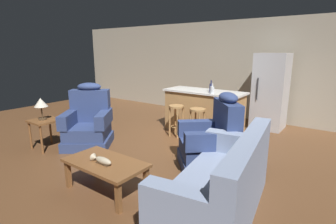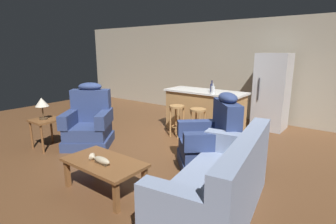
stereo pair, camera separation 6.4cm
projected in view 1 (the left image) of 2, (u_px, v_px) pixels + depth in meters
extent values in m
plane|color=brown|center=(168.00, 149.00, 4.95)|extent=(12.00, 12.00, 0.00)
cube|color=#A89E89|center=(237.00, 70.00, 7.09)|extent=(12.00, 0.05, 2.60)
cube|color=brown|center=(105.00, 163.00, 3.39)|extent=(1.10, 0.60, 0.04)
cube|color=brown|center=(68.00, 174.00, 3.54)|extent=(0.06, 0.06, 0.38)
cube|color=brown|center=(118.00, 198.00, 2.97)|extent=(0.06, 0.06, 0.38)
cube|color=brown|center=(97.00, 162.00, 3.91)|extent=(0.06, 0.06, 0.38)
cube|color=brown|center=(146.00, 181.00, 3.35)|extent=(0.06, 0.06, 0.38)
cube|color=#4C3823|center=(103.00, 164.00, 3.31)|extent=(0.22, 0.07, 0.01)
ellipsoid|color=tan|center=(103.00, 161.00, 3.30)|extent=(0.28, 0.09, 0.09)
cone|color=tan|center=(95.00, 158.00, 3.40)|extent=(0.06, 0.10, 0.10)
cube|color=#8493B2|center=(216.00, 203.00, 3.02)|extent=(1.12, 2.01, 0.20)
cube|color=#8493B2|center=(217.00, 187.00, 2.97)|extent=(1.12, 2.01, 0.22)
cube|color=#8493B2|center=(248.00, 162.00, 2.74)|extent=(0.49, 1.91, 0.52)
cube|color=#8493B2|center=(187.00, 206.00, 2.18)|extent=(0.86, 0.33, 0.28)
cube|color=#8493B2|center=(236.00, 143.00, 3.65)|extent=(0.86, 0.33, 0.28)
cube|color=navy|center=(89.00, 141.00, 5.11)|extent=(1.18, 1.18, 0.18)
cube|color=navy|center=(88.00, 131.00, 5.06)|extent=(1.09, 1.09, 0.24)
cube|color=navy|center=(90.00, 106.00, 5.25)|extent=(0.75, 0.65, 0.64)
ellipsoid|color=navy|center=(89.00, 87.00, 5.16)|extent=(0.53, 0.49, 0.16)
cube|color=navy|center=(104.00, 119.00, 4.99)|extent=(0.63, 0.74, 0.26)
cube|color=navy|center=(69.00, 119.00, 4.98)|extent=(0.63, 0.74, 0.26)
cube|color=navy|center=(207.00, 161.00, 4.19)|extent=(1.19, 1.19, 0.18)
cube|color=navy|center=(207.00, 149.00, 4.14)|extent=(1.10, 1.10, 0.24)
cube|color=navy|center=(227.00, 122.00, 4.07)|extent=(0.69, 0.72, 0.64)
ellipsoid|color=navy|center=(228.00, 98.00, 3.98)|extent=(0.51, 0.52, 0.16)
cube|color=navy|center=(212.00, 141.00, 3.76)|extent=(0.71, 0.67, 0.26)
cube|color=navy|center=(202.00, 128.00, 4.40)|extent=(0.71, 0.67, 0.26)
cube|color=brown|center=(45.00, 121.00, 4.88)|extent=(0.48, 0.48, 0.04)
cylinder|color=brown|center=(30.00, 136.00, 4.90)|extent=(0.04, 0.04, 0.52)
cylinder|color=brown|center=(41.00, 140.00, 4.67)|extent=(0.04, 0.04, 0.52)
cylinder|color=brown|center=(51.00, 130.00, 5.22)|extent=(0.04, 0.04, 0.52)
cylinder|color=brown|center=(62.00, 134.00, 4.99)|extent=(0.04, 0.04, 0.52)
cylinder|color=#4C3823|center=(43.00, 119.00, 4.86)|extent=(0.14, 0.14, 0.03)
cylinder|color=#4C3823|center=(42.00, 113.00, 4.83)|extent=(0.02, 0.02, 0.22)
cone|color=beige|center=(41.00, 102.00, 4.79)|extent=(0.24, 0.24, 0.16)
cube|color=#AD7F4C|center=(204.00, 112.00, 5.90)|extent=(1.71, 0.63, 0.91)
cube|color=silver|center=(204.00, 92.00, 5.79)|extent=(1.80, 0.70, 0.04)
cylinder|color=#A87A47|center=(176.00, 106.00, 5.54)|extent=(0.32, 0.32, 0.04)
torus|color=#A87A47|center=(176.00, 126.00, 5.65)|extent=(0.23, 0.23, 0.02)
cylinder|color=#A87A47|center=(170.00, 122.00, 5.60)|extent=(0.04, 0.04, 0.64)
cylinder|color=#A87A47|center=(177.00, 124.00, 5.49)|extent=(0.04, 0.04, 0.64)
cylinder|color=#A87A47|center=(175.00, 120.00, 5.76)|extent=(0.04, 0.04, 0.64)
cylinder|color=#A87A47|center=(183.00, 122.00, 5.64)|extent=(0.04, 0.04, 0.64)
cylinder|color=#A87A47|center=(197.00, 110.00, 5.24)|extent=(0.32, 0.32, 0.04)
torus|color=#A87A47|center=(197.00, 131.00, 5.35)|extent=(0.23, 0.23, 0.02)
cylinder|color=#A87A47|center=(190.00, 126.00, 5.30)|extent=(0.04, 0.04, 0.64)
cylinder|color=#A87A47|center=(199.00, 128.00, 5.19)|extent=(0.04, 0.04, 0.64)
cylinder|color=#A87A47|center=(195.00, 124.00, 5.46)|extent=(0.04, 0.04, 0.64)
cylinder|color=#A87A47|center=(204.00, 126.00, 5.34)|extent=(0.04, 0.04, 0.64)
cube|color=#B7B7BC|center=(270.00, 92.00, 6.11)|extent=(0.70, 0.66, 1.76)
cylinder|color=#333338|center=(257.00, 89.00, 5.93)|extent=(0.02, 0.02, 0.50)
cylinder|color=#23284C|center=(211.00, 88.00, 5.61)|extent=(0.07, 0.07, 0.17)
cylinder|color=#23284C|center=(211.00, 82.00, 5.58)|extent=(0.03, 0.03, 0.07)
cylinder|color=silver|center=(212.00, 90.00, 5.38)|extent=(0.08, 0.08, 0.15)
cylinder|color=silver|center=(212.00, 85.00, 5.36)|extent=(0.03, 0.03, 0.06)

